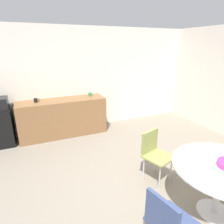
{
  "coord_description": "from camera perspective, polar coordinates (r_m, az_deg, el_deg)",
  "views": [
    {
      "loc": [
        -1.38,
        -1.99,
        2.13
      ],
      "look_at": [
        0.0,
        1.2,
        0.95
      ],
      "focal_mm": 31.35,
      "sensor_mm": 36.0,
      "label": 1
    }
  ],
  "objects": [
    {
      "name": "ground_plane",
      "position": [
        3.23,
        9.18,
        -22.9
      ],
      "size": [
        6.0,
        6.0,
        0.0
      ],
      "primitive_type": "plane",
      "color": "gray"
    },
    {
      "name": "wall_back",
      "position": [
        5.24,
        -8.0,
        9.48
      ],
      "size": [
        6.0,
        0.1,
        2.6
      ],
      "primitive_type": "cube",
      "color": "silver",
      "rests_on": "ground_plane"
    },
    {
      "name": "counter_block",
      "position": [
        4.98,
        -14.08,
        -1.54
      ],
      "size": [
        2.07,
        0.6,
        0.9
      ],
      "primitive_type": "cube",
      "color": "brown",
      "rests_on": "ground_plane"
    },
    {
      "name": "mini_fridge",
      "position": [
        5.0,
        -29.86,
        -3.98
      ],
      "size": [
        0.54,
        0.54,
        0.83
      ],
      "primitive_type": "cube",
      "color": "black",
      "rests_on": "ground_plane"
    },
    {
      "name": "round_table",
      "position": [
        2.9,
        29.37,
        -15.49
      ],
      "size": [
        1.22,
        1.22,
        0.73
      ],
      "color": "silver",
      "rests_on": "ground_plane"
    },
    {
      "name": "chair_navy",
      "position": [
        2.24,
        15.69,
        -28.17
      ],
      "size": [
        0.5,
        0.5,
        0.83
      ],
      "color": "silver",
      "rests_on": "ground_plane"
    },
    {
      "name": "chair_olive",
      "position": [
        3.32,
        12.06,
        -10.7
      ],
      "size": [
        0.53,
        0.53,
        0.83
      ],
      "color": "silver",
      "rests_on": "ground_plane"
    },
    {
      "name": "mug_white",
      "position": [
        5.07,
        -6.45,
        5.17
      ],
      "size": [
        0.13,
        0.08,
        0.09
      ],
      "color": "#338C59",
      "rests_on": "counter_block"
    },
    {
      "name": "mug_green",
      "position": [
        4.8,
        -21.36,
        3.2
      ],
      "size": [
        0.13,
        0.08,
        0.09
      ],
      "color": "black",
      "rests_on": "counter_block"
    }
  ]
}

